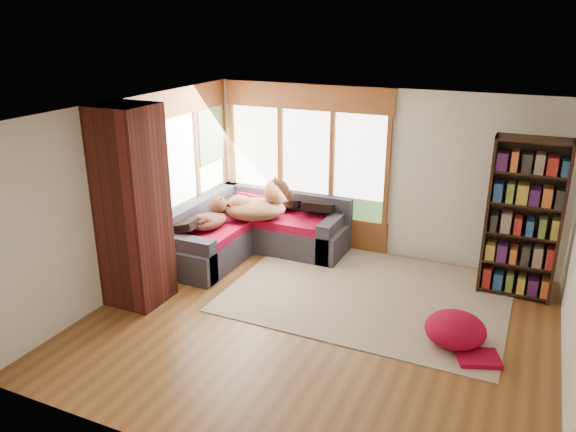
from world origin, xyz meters
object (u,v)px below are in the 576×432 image
Objects in this scene: bookshelf at (523,220)px; dog_brindle at (211,218)px; sectional_sofa at (243,232)px; pouf at (455,328)px; area_rug at (368,293)px; brick_chimney at (132,207)px; dog_tan at (260,205)px.

bookshelf is 3.02× the size of dog_brindle.
sectional_sofa is at bearing -177.93° from bookshelf.
dog_brindle is (-3.75, 0.81, 0.53)m from pouf.
area_rug is 1.51m from pouf.
brick_chimney is at bearing 172.84° from dog_brindle.
bookshelf is at bearing 71.49° from pouf.
dog_brindle is at bearing 167.75° from pouf.
dog_tan reaches higher than area_rug.
dog_tan is at bearing 162.70° from area_rug.
sectional_sofa is 0.78m from dog_brindle.
area_rug is 2.22m from dog_tan.
dog_brindle is at bearing -103.54° from sectional_sofa.
brick_chimney reaches higher than pouf.
sectional_sofa is 1.90× the size of dog_tan.
pouf is (-0.53, -1.59, -0.88)m from bookshelf.
dog_tan is at bearing -177.38° from bookshelf.
area_rug is at bearing 27.23° from brick_chimney.
brick_chimney is 2.22m from dog_tan.
dog_tan is 1.61× the size of dog_brindle.
pouf reaches higher than area_rug.
brick_chimney is 3.34m from area_rug.
pouf is at bearing -108.51° from bookshelf.
brick_chimney is 1.55m from dog_brindle.
dog_tan is at bearing -1.53° from sectional_sofa.
brick_chimney is at bearing -154.19° from bookshelf.
dog_brindle reaches higher than sectional_sofa.
pouf is at bearing -32.24° from area_rug.
bookshelf is at bearing 5.01° from sectional_sofa.
dog_tan reaches higher than sectional_sofa.
area_rug is at bearing -12.64° from sectional_sofa.
bookshelf reaches higher than dog_tan.
pouf is 0.97× the size of dog_brindle.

